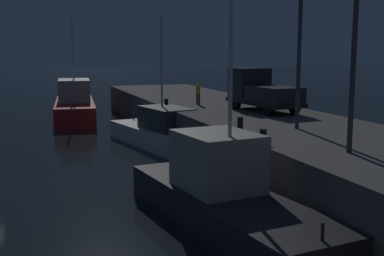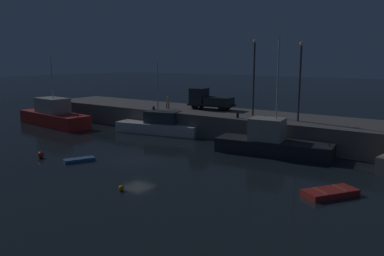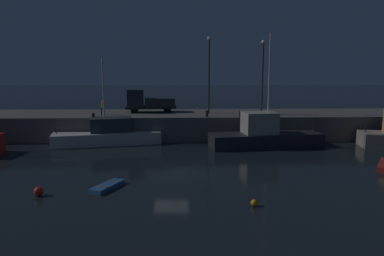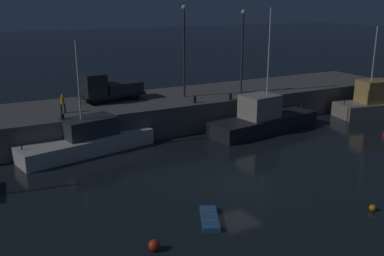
% 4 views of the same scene
% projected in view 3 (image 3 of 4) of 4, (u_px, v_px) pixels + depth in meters
% --- Properties ---
extents(ground_plane, '(320.00, 320.00, 0.00)m').
position_uv_depth(ground_plane, '(171.00, 174.00, 26.29)').
color(ground_plane, black).
extents(pier_quay, '(56.40, 8.46, 2.60)m').
position_uv_depth(pier_quay, '(175.00, 124.00, 41.43)').
color(pier_quay, '#5B5956').
rests_on(pier_quay, ground).
extents(fishing_trawler_red, '(11.10, 5.55, 8.60)m').
position_uv_depth(fishing_trawler_red, '(108.00, 134.00, 37.03)').
color(fishing_trawler_red, silver).
rests_on(fishing_trawler_red, ground).
extents(fishing_boat_orange, '(11.21, 4.51, 10.84)m').
position_uv_depth(fishing_boat_orange, '(264.00, 135.00, 35.39)').
color(fishing_boat_orange, '#232328').
rests_on(fishing_boat_orange, ground).
extents(dinghy_orange_near, '(1.93, 2.76, 0.31)m').
position_uv_depth(dinghy_orange_near, '(107.00, 186.00, 23.01)').
color(dinghy_orange_near, '#2D6099').
rests_on(dinghy_orange_near, ground).
extents(mooring_buoy_near, '(0.39, 0.39, 0.39)m').
position_uv_depth(mooring_buoy_near, '(254.00, 203.00, 19.95)').
color(mooring_buoy_near, orange).
rests_on(mooring_buoy_near, ground).
extents(mooring_buoy_mid, '(0.57, 0.57, 0.57)m').
position_uv_depth(mooring_buoy_mid, '(39.00, 191.00, 21.58)').
color(mooring_buoy_mid, red).
rests_on(mooring_buoy_mid, ground).
extents(lamp_post_west, '(0.44, 0.44, 8.43)m').
position_uv_depth(lamp_post_west, '(209.00, 69.00, 40.00)').
color(lamp_post_west, '#38383D').
rests_on(lamp_post_west, pier_quay).
extents(lamp_post_east, '(0.44, 0.44, 7.99)m').
position_uv_depth(lamp_post_east, '(263.00, 72.00, 39.07)').
color(lamp_post_east, '#38383D').
rests_on(lamp_post_east, pier_quay).
extents(utility_truck, '(6.02, 2.84, 2.63)m').
position_uv_depth(utility_truck, '(147.00, 102.00, 41.88)').
color(utility_truck, black).
rests_on(utility_truck, pier_quay).
extents(dockworker, '(0.41, 0.34, 1.57)m').
position_uv_depth(dockworker, '(103.00, 107.00, 39.30)').
color(dockworker, black).
rests_on(dockworker, pier_quay).
extents(bollard_west, '(0.28, 0.28, 0.63)m').
position_uv_depth(bollard_west, '(207.00, 114.00, 37.93)').
color(bollard_west, black).
rests_on(bollard_west, pier_quay).
extents(bollard_central, '(0.28, 0.28, 0.60)m').
position_uv_depth(bollard_central, '(240.00, 114.00, 37.51)').
color(bollard_central, black).
rests_on(bollard_central, pier_quay).
extents(bollard_east, '(0.28, 0.28, 0.45)m').
position_uv_depth(bollard_east, '(93.00, 115.00, 37.27)').
color(bollard_east, black).
rests_on(bollard_east, pier_quay).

